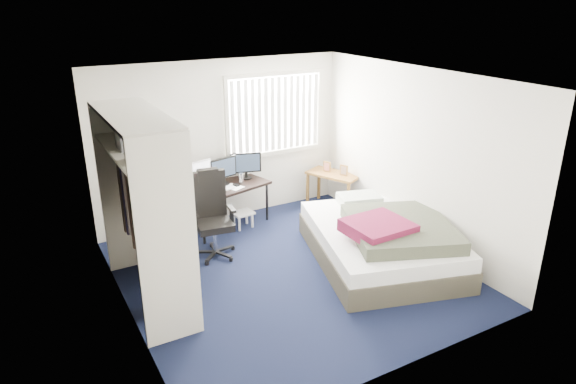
% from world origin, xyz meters
% --- Properties ---
extents(ground, '(4.20, 4.20, 0.00)m').
position_xyz_m(ground, '(0.00, 0.00, 0.00)').
color(ground, black).
rests_on(ground, ground).
extents(room_shell, '(4.20, 4.20, 4.20)m').
position_xyz_m(room_shell, '(0.00, 0.00, 1.51)').
color(room_shell, silver).
rests_on(room_shell, ground).
extents(window_assembly, '(1.72, 0.09, 1.32)m').
position_xyz_m(window_assembly, '(0.90, 2.04, 1.60)').
color(window_assembly, white).
rests_on(window_assembly, ground).
extents(closet, '(0.64, 1.84, 2.22)m').
position_xyz_m(closet, '(-1.67, 0.27, 1.35)').
color(closet, beige).
rests_on(closet, ground).
extents(desk, '(1.45, 0.93, 1.12)m').
position_xyz_m(desk, '(-0.13, 1.76, 0.70)').
color(desk, black).
rests_on(desk, ground).
extents(office_chair, '(0.63, 0.63, 1.19)m').
position_xyz_m(office_chair, '(-0.64, 1.00, 0.46)').
color(office_chair, black).
rests_on(office_chair, ground).
extents(footstool, '(0.34, 0.28, 0.26)m').
position_xyz_m(footstool, '(0.07, 1.57, 0.20)').
color(footstool, white).
rests_on(footstool, ground).
extents(nightstand, '(0.76, 0.97, 0.78)m').
position_xyz_m(nightstand, '(1.75, 1.59, 0.53)').
color(nightstand, brown).
rests_on(nightstand, ground).
extents(bed, '(2.24, 2.62, 0.73)m').
position_xyz_m(bed, '(1.25, -0.32, 0.30)').
color(bed, '#403B2E').
rests_on(bed, ground).
extents(pine_box, '(0.43, 0.33, 0.32)m').
position_xyz_m(pine_box, '(-1.65, -0.00, 0.16)').
color(pine_box, tan).
rests_on(pine_box, ground).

